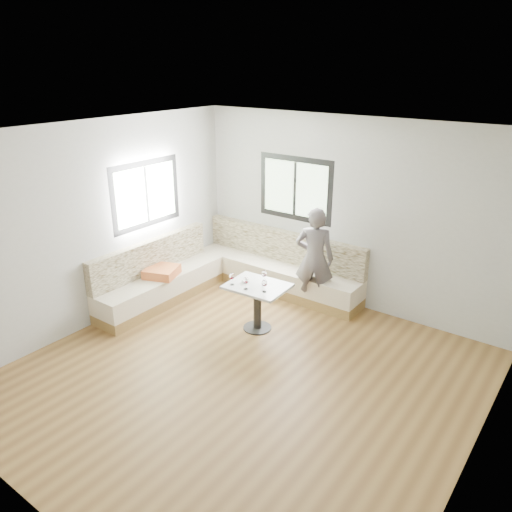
{
  "coord_description": "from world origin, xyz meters",
  "views": [
    {
      "loc": [
        3.07,
        -3.9,
        3.5
      ],
      "look_at": [
        -0.64,
        1.13,
        1.03
      ],
      "focal_mm": 35.0,
      "sensor_mm": 36.0,
      "label": 1
    }
  ],
  "objects": [
    {
      "name": "room",
      "position": [
        -0.08,
        0.08,
        1.41
      ],
      "size": [
        5.01,
        5.01,
        2.81
      ],
      "color": "brown",
      "rests_on": "ground"
    },
    {
      "name": "wine_glass_b",
      "position": [
        -0.6,
        0.84,
        0.78
      ],
      "size": [
        0.08,
        0.08,
        0.17
      ],
      "color": "white",
      "rests_on": "table"
    },
    {
      "name": "table",
      "position": [
        -0.54,
        1.03,
        0.5
      ],
      "size": [
        0.84,
        0.67,
        0.66
      ],
      "rotation": [
        0.0,
        0.0,
        0.06
      ],
      "color": "black",
      "rests_on": "ground"
    },
    {
      "name": "wine_glass_d",
      "position": [
        -0.53,
        1.16,
        0.78
      ],
      "size": [
        0.08,
        0.08,
        0.17
      ],
      "color": "white",
      "rests_on": "table"
    },
    {
      "name": "banquette",
      "position": [
        -1.59,
        1.62,
        0.33
      ],
      "size": [
        2.9,
        2.8,
        0.95
      ],
      "color": "olive",
      "rests_on": "ground"
    },
    {
      "name": "person",
      "position": [
        -0.27,
        2.06,
        0.78
      ],
      "size": [
        0.67,
        0.57,
        1.56
      ],
      "primitive_type": "imported",
      "rotation": [
        0.0,
        0.0,
        3.54
      ],
      "color": "#5C5557",
      "rests_on": "ground"
    },
    {
      "name": "olive_ramekin",
      "position": [
        -0.73,
        1.01,
        0.68
      ],
      "size": [
        0.11,
        0.11,
        0.04
      ],
      "color": "white",
      "rests_on": "table"
    },
    {
      "name": "wine_glass_c",
      "position": [
        -0.35,
        0.91,
        0.78
      ],
      "size": [
        0.08,
        0.08,
        0.17
      ],
      "color": "white",
      "rests_on": "table"
    },
    {
      "name": "wine_glass_a",
      "position": [
        -0.83,
        0.84,
        0.78
      ],
      "size": [
        0.08,
        0.08,
        0.17
      ],
      "color": "white",
      "rests_on": "table"
    }
  ]
}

